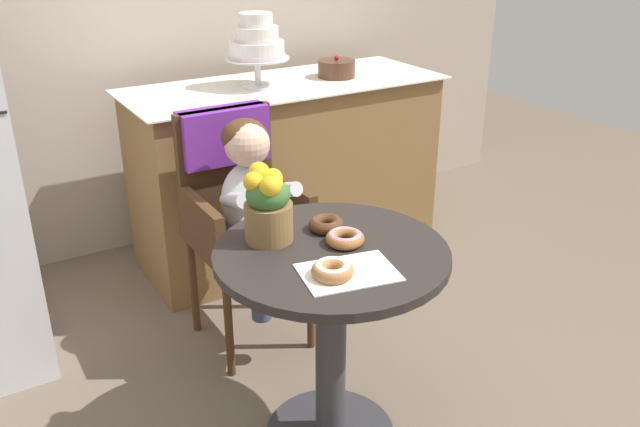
# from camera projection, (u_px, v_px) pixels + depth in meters

# --- Properties ---
(cafe_table) EXTENTS (0.72, 0.72, 0.72)m
(cafe_table) POSITION_uv_depth(u_px,v_px,m) (331.00, 309.00, 2.10)
(cafe_table) COLOR #282321
(cafe_table) RESTS_ON ground
(wicker_chair) EXTENTS (0.42, 0.45, 0.95)m
(wicker_chair) POSITION_uv_depth(u_px,v_px,m) (236.00, 191.00, 2.66)
(wicker_chair) COLOR #472D19
(wicker_chair) RESTS_ON ground
(seated_child) EXTENTS (0.27, 0.32, 0.73)m
(seated_child) POSITION_uv_depth(u_px,v_px,m) (253.00, 195.00, 2.52)
(seated_child) COLOR silver
(seated_child) RESTS_ON ground
(paper_napkin) EXTENTS (0.30, 0.24, 0.00)m
(paper_napkin) POSITION_uv_depth(u_px,v_px,m) (348.00, 272.00, 1.88)
(paper_napkin) COLOR white
(paper_napkin) RESTS_ON cafe_table
(donut_front) EXTENTS (0.12, 0.12, 0.04)m
(donut_front) POSITION_uv_depth(u_px,v_px,m) (345.00, 238.00, 2.04)
(donut_front) COLOR #936033
(donut_front) RESTS_ON cafe_table
(donut_mid) EXTENTS (0.12, 0.12, 0.04)m
(donut_mid) POSITION_uv_depth(u_px,v_px,m) (333.00, 270.00, 1.85)
(donut_mid) COLOR #AD7542
(donut_mid) RESTS_ON cafe_table
(donut_side) EXTENTS (0.11, 0.11, 0.04)m
(donut_side) POSITION_uv_depth(u_px,v_px,m) (326.00, 223.00, 2.13)
(donut_side) COLOR #4C2D19
(donut_side) RESTS_ON cafe_table
(flower_vase) EXTENTS (0.15, 0.15, 0.24)m
(flower_vase) POSITION_uv_depth(u_px,v_px,m) (268.00, 204.00, 2.03)
(flower_vase) COLOR brown
(flower_vase) RESTS_ON cafe_table
(display_counter) EXTENTS (1.56, 0.62, 0.90)m
(display_counter) POSITION_uv_depth(u_px,v_px,m) (287.00, 170.00, 3.40)
(display_counter) COLOR olive
(display_counter) RESTS_ON ground
(tiered_cake_stand) EXTENTS (0.30, 0.30, 0.34)m
(tiered_cake_stand) POSITION_uv_depth(u_px,v_px,m) (257.00, 43.00, 3.07)
(tiered_cake_stand) COLOR silver
(tiered_cake_stand) RESTS_ON display_counter
(round_layer_cake) EXTENTS (0.19, 0.19, 0.11)m
(round_layer_cake) POSITION_uv_depth(u_px,v_px,m) (337.00, 69.00, 3.32)
(round_layer_cake) COLOR #4C2D1E
(round_layer_cake) RESTS_ON display_counter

